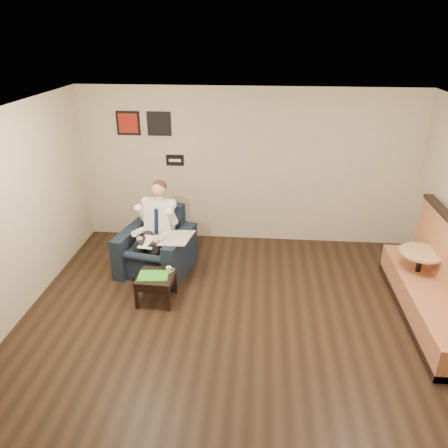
# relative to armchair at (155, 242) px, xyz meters

# --- Properties ---
(ground) EXTENTS (6.00, 6.00, 0.00)m
(ground) POSITION_rel_armchair_xyz_m (1.42, -1.67, -0.51)
(ground) COLOR black
(ground) RESTS_ON ground
(wall_back) EXTENTS (6.00, 0.02, 2.80)m
(wall_back) POSITION_rel_armchair_xyz_m (1.42, 1.33, 0.89)
(wall_back) COLOR beige
(wall_back) RESTS_ON ground
(ceiling) EXTENTS (6.00, 6.00, 0.02)m
(ceiling) POSITION_rel_armchair_xyz_m (1.42, -1.67, 2.29)
(ceiling) COLOR white
(ceiling) RESTS_ON wall_back
(seating_sign) EXTENTS (0.32, 0.02, 0.20)m
(seating_sign) POSITION_rel_armchair_xyz_m (0.12, 1.32, 0.99)
(seating_sign) COLOR black
(seating_sign) RESTS_ON wall_back
(art_print_left) EXTENTS (0.42, 0.03, 0.42)m
(art_print_left) POSITION_rel_armchair_xyz_m (-0.68, 1.32, 1.64)
(art_print_left) COLOR maroon
(art_print_left) RESTS_ON wall_back
(art_print_right) EXTENTS (0.42, 0.03, 0.42)m
(art_print_right) POSITION_rel_armchair_xyz_m (-0.13, 1.32, 1.64)
(art_print_right) COLOR black
(art_print_right) RESTS_ON wall_back
(armchair) EXTENTS (1.25, 1.25, 1.03)m
(armchair) POSITION_rel_armchair_xyz_m (0.00, 0.00, 0.00)
(armchair) COLOR black
(armchair) RESTS_ON ground
(seated_man) EXTENTS (0.86, 1.12, 1.41)m
(seated_man) POSITION_rel_armchair_xyz_m (-0.03, -0.13, 0.19)
(seated_man) COLOR white
(seated_man) RESTS_ON armchair
(lap_papers) EXTENTS (0.28, 0.36, 0.01)m
(lap_papers) POSITION_rel_armchair_xyz_m (-0.05, -0.24, 0.12)
(lap_papers) COLOR white
(lap_papers) RESTS_ON seated_man
(newspaper) EXTENTS (0.53, 0.62, 0.01)m
(newspaper) POSITION_rel_armchair_xyz_m (0.40, -0.20, 0.19)
(newspaper) COLOR silver
(newspaper) RESTS_ON armchair
(side_table) EXTENTS (0.54, 0.54, 0.42)m
(side_table) POSITION_rel_armchair_xyz_m (0.21, -0.88, -0.30)
(side_table) COLOR black
(side_table) RESTS_ON ground
(green_folder) EXTENTS (0.45, 0.34, 0.01)m
(green_folder) POSITION_rel_armchair_xyz_m (0.18, -0.90, -0.08)
(green_folder) COLOR green
(green_folder) RESTS_ON side_table
(coffee_mug) EXTENTS (0.08, 0.08, 0.09)m
(coffee_mug) POSITION_rel_armchair_xyz_m (0.38, -0.78, -0.04)
(coffee_mug) COLOR white
(coffee_mug) RESTS_ON side_table
(smartphone) EXTENTS (0.14, 0.09, 0.01)m
(smartphone) POSITION_rel_armchair_xyz_m (0.26, -0.73, -0.09)
(smartphone) COLOR black
(smartphone) RESTS_ON side_table
(banquette) EXTENTS (0.62, 2.59, 1.33)m
(banquette) POSITION_rel_armchair_xyz_m (4.01, -0.94, 0.15)
(banquette) COLOR #B36945
(banquette) RESTS_ON ground
(cafe_table) EXTENTS (0.80, 0.80, 0.76)m
(cafe_table) POSITION_rel_armchair_xyz_m (4.00, -0.46, -0.13)
(cafe_table) COLOR tan
(cafe_table) RESTS_ON ground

